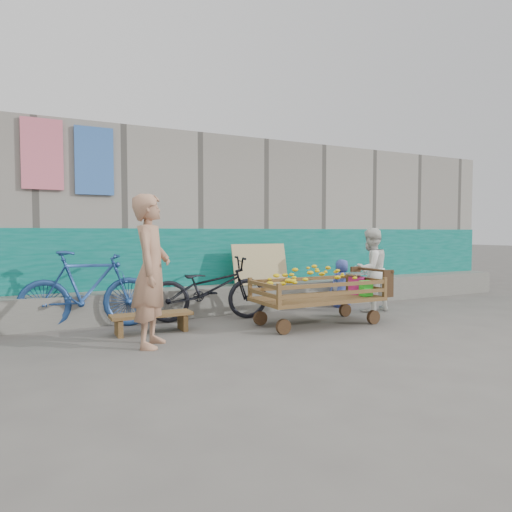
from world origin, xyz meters
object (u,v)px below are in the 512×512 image
vendor_man (151,271)px  bicycle_dark (209,289)px  banana_cart (316,285)px  woman (371,270)px  child (342,283)px  bench (152,318)px  bicycle_blue (87,290)px

vendor_man → bicycle_dark: 1.71m
banana_cart → bicycle_dark: size_ratio=1.08×
banana_cart → woman: woman is taller
vendor_man → child: bearing=-43.4°
vendor_man → bicycle_dark: vendor_man is taller
banana_cart → vendor_man: vendor_man is taller
banana_cart → woman: 1.57m
banana_cart → bench: 2.34m
banana_cart → bench: banana_cart is taller
banana_cart → woman: bearing=19.9°
woman → banana_cart: bearing=12.9°
bicycle_blue → vendor_man: bearing=-147.8°
bicycle_blue → bench: bearing=-123.1°
vendor_man → child: 3.95m
woman → bicycle_dark: 2.78m
banana_cart → woman: (1.47, 0.53, 0.13)m
woman → bicycle_dark: woman is taller
vendor_man → bicycle_blue: (-0.56, 1.39, -0.35)m
banana_cart → vendor_man: size_ratio=1.12×
bicycle_dark → bench: bearing=126.2°
bicycle_dark → bicycle_blue: bearing=93.5°
bench → child: child is taller
bench → woman: (3.72, 0.00, 0.51)m
bench → bicycle_blue: (-0.73, 0.69, 0.35)m
bicycle_dark → vendor_man: bearing=145.9°
vendor_man → child: (3.71, 1.26, -0.46)m
child → bicycle_blue: (-4.27, 0.13, 0.11)m
bench → bicycle_dark: (1.00, 0.49, 0.29)m
bench → bicycle_dark: bearing=26.1°
bicycle_dark → bicycle_blue: 1.74m
woman → bicycle_blue: (-4.45, 0.69, -0.16)m
bench → bicycle_dark: size_ratio=0.58×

